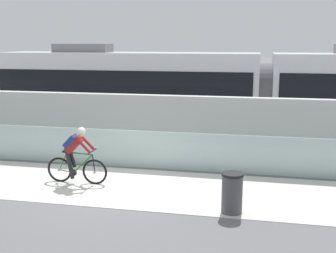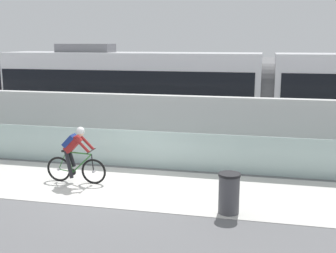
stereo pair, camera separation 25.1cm
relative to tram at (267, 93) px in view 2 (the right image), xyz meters
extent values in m
plane|color=slate|center=(-4.14, -6.85, -1.89)|extent=(200.00, 200.00, 0.00)
cube|color=silver|center=(-4.14, -6.85, -1.89)|extent=(32.00, 3.20, 0.01)
cube|color=#ADC6C1|center=(-4.14, -5.00, -1.30)|extent=(32.00, 0.05, 1.18)
cube|color=silver|center=(-4.14, -3.20, -0.85)|extent=(32.00, 0.36, 2.08)
cube|color=#595654|center=(-4.14, -0.72, -1.89)|extent=(32.00, 0.08, 0.01)
cube|color=#595654|center=(-4.14, 0.72, -1.89)|extent=(32.00, 0.08, 0.01)
cube|color=silver|center=(-5.74, 0.00, 0.01)|extent=(11.00, 2.50, 3.10)
cube|color=black|center=(-5.74, 0.00, 0.36)|extent=(10.56, 2.54, 1.04)
cube|color=#14724C|center=(-5.74, 0.00, -1.36)|extent=(10.78, 2.53, 0.28)
cube|color=slate|center=(-7.72, 0.00, 1.74)|extent=(2.40, 1.10, 0.36)
cube|color=#232326|center=(-9.26, 0.00, -1.53)|extent=(1.40, 1.88, 0.20)
cylinder|color=black|center=(-9.26, -0.72, -1.59)|extent=(0.60, 0.10, 0.60)
cylinder|color=black|center=(-9.26, 0.72, -1.59)|extent=(0.60, 0.10, 0.60)
cube|color=#232326|center=(-2.22, 0.00, -1.53)|extent=(1.40, 1.88, 0.20)
cylinder|color=black|center=(-2.22, -0.72, -1.59)|extent=(0.60, 0.10, 0.60)
cylinder|color=black|center=(-2.22, 0.72, -1.59)|extent=(0.60, 0.10, 0.60)
cube|color=black|center=(-11.19, 0.00, 0.01)|extent=(0.16, 2.54, 2.94)
cube|color=#232326|center=(2.24, 0.00, -1.53)|extent=(1.40, 1.88, 0.20)
cylinder|color=black|center=(2.24, -0.72, -1.59)|extent=(0.60, 0.10, 0.60)
cylinder|color=black|center=(2.24, 0.72, -1.59)|extent=(0.60, 0.10, 0.60)
cylinder|color=#59595B|center=(0.01, 0.00, 0.01)|extent=(0.60, 2.30, 2.30)
torus|color=black|center=(-4.62, -6.85, -1.53)|extent=(0.72, 0.06, 0.72)
cylinder|color=#99999E|center=(-4.62, -6.85, -1.53)|extent=(0.07, 0.10, 0.07)
torus|color=black|center=(-5.67, -6.85, -1.53)|extent=(0.72, 0.06, 0.72)
cylinder|color=#99999E|center=(-5.67, -6.85, -1.53)|extent=(0.07, 0.10, 0.07)
cylinder|color=#337233|center=(-4.96, -6.85, -1.32)|extent=(0.60, 0.04, 0.58)
cylinder|color=#337233|center=(-5.34, -6.85, -1.30)|extent=(0.22, 0.04, 0.59)
cylinder|color=#337233|center=(-5.05, -6.85, -1.03)|extent=(0.76, 0.04, 0.07)
cylinder|color=#337233|center=(-5.46, -6.85, -1.56)|extent=(0.43, 0.03, 0.09)
cylinder|color=#337233|center=(-5.55, -6.85, -1.27)|extent=(0.27, 0.02, 0.53)
cylinder|color=black|center=(-4.65, -6.85, -1.29)|extent=(0.08, 0.03, 0.49)
cube|color=black|center=(-5.43, -6.85, -0.99)|extent=(0.24, 0.10, 0.05)
cylinder|color=black|center=(-4.67, -6.85, -0.94)|extent=(0.03, 0.58, 0.03)
cylinder|color=#262628|center=(-5.25, -6.85, -1.59)|extent=(0.18, 0.02, 0.18)
cube|color=maroon|center=(-5.21, -6.85, -0.78)|extent=(0.50, 0.28, 0.51)
cube|color=navy|center=(-5.30, -6.85, -0.69)|extent=(0.38, 0.30, 0.38)
sphere|color=beige|center=(-4.97, -6.85, -0.43)|extent=(0.20, 0.20, 0.20)
sphere|color=silver|center=(-4.97, -6.85, -0.40)|extent=(0.23, 0.23, 0.23)
cylinder|color=maroon|center=(-4.85, -7.01, -0.77)|extent=(0.41, 0.08, 0.41)
cylinder|color=maroon|center=(-4.85, -6.69, -0.77)|extent=(0.41, 0.08, 0.41)
cylinder|color=black|center=(-5.32, -6.94, -1.35)|extent=(0.25, 0.11, 0.79)
cylinder|color=black|center=(-5.32, -6.76, -1.21)|extent=(0.25, 0.11, 0.52)
cylinder|color=#47474C|center=(-0.78, -8.10, -1.44)|extent=(0.48, 0.48, 0.90)
cylinder|color=black|center=(-0.78, -8.10, -0.96)|extent=(0.51, 0.51, 0.06)
camera|label=1|loc=(-0.32, -17.57, 2.02)|focal=45.78mm
camera|label=2|loc=(-0.08, -17.52, 2.02)|focal=45.78mm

